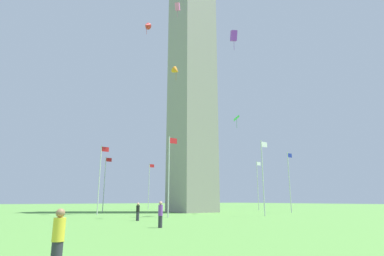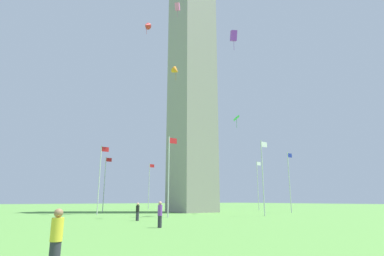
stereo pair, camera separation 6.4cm
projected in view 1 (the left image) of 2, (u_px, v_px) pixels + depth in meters
The scene contains 18 objects.
ground_plane at pixel (192, 212), 48.55m from camera, with size 260.00×260.00×0.00m, color #548C3D.
obelisk_monument at pixel (192, 47), 55.05m from camera, with size 6.27×6.27×56.96m.
flagpole_n at pixel (258, 183), 58.14m from camera, with size 1.12×0.14×9.14m.
flagpole_ne at pixel (205, 185), 64.21m from camera, with size 1.12×0.14×9.14m.
flagpole_e at pixel (149, 184), 61.80m from camera, with size 1.12×0.14×9.14m.
flagpole_se at pixel (105, 181), 52.30m from camera, with size 1.12×0.14×9.14m.
flagpole_s at pixel (100, 176), 41.29m from camera, with size 1.12×0.14×9.14m.
flagpole_sw at pixel (169, 172), 35.21m from camera, with size 1.12×0.14×9.14m.
flagpole_w at pixel (263, 174), 37.63m from camera, with size 1.12×0.14×9.14m.
flagpole_nw at pixel (289, 179), 47.12m from camera, with size 1.12×0.14×9.14m.
person_yellow_shirt at pixel (58, 241), 8.21m from camera, with size 0.32×0.32×1.65m.
person_purple_shirt at pixel (160, 215), 21.53m from camera, with size 0.32×0.32×1.79m.
person_black_shirt at pixel (138, 212), 28.65m from camera, with size 0.32×0.32×1.63m.
kite_orange_delta at pixel (176, 71), 35.52m from camera, with size 1.24×1.34×1.69m.
kite_pink_box at pixel (177, 7), 47.85m from camera, with size 1.25×1.23×2.46m.
kite_red_delta at pixel (147, 26), 46.68m from camera, with size 1.58×1.53×2.11m.
kite_purple_box at pixel (234, 36), 42.12m from camera, with size 1.22×1.41×2.93m.
kite_green_diamond at pixel (237, 118), 45.84m from camera, with size 1.35×1.34×1.83m.
Camera 1 is at (-28.77, -41.27, 1.88)m, focal length 28.82 mm.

